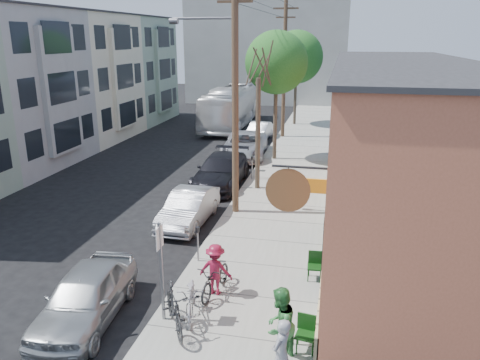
% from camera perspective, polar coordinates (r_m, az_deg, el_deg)
% --- Properties ---
extents(ground, '(120.00, 120.00, 0.00)m').
position_cam_1_polar(ground, '(17.19, -12.20, -9.07)').
color(ground, black).
extents(sidewalk, '(4.50, 58.00, 0.15)m').
position_cam_1_polar(sidewalk, '(26.15, 6.34, 0.59)').
color(sidewalk, gray).
rests_on(sidewalk, ground).
extents(cafe_building, '(6.60, 20.20, 6.61)m').
position_cam_1_polar(cafe_building, '(19.55, 18.69, 3.89)').
color(cafe_building, '#B76144').
rests_on(cafe_building, ground).
extents(apartment_row, '(6.30, 32.00, 9.00)m').
position_cam_1_polar(apartment_row, '(33.68, -21.69, 10.90)').
color(apartment_row, '#8DA38A').
rests_on(apartment_row, ground).
extents(end_cap_building, '(18.00, 8.00, 12.00)m').
position_cam_1_polar(end_cap_building, '(56.65, 3.48, 15.63)').
color(end_cap_building, '#9E9E99').
rests_on(end_cap_building, ground).
extents(sign_post, '(0.07, 0.45, 2.80)m').
position_cam_1_polar(sign_post, '(12.53, -9.61, -9.92)').
color(sign_post, slate).
rests_on(sign_post, sidewalk).
extents(parking_meter_near, '(0.14, 0.14, 1.24)m').
position_cam_1_polar(parking_meter_near, '(15.88, -5.19, -7.09)').
color(parking_meter_near, slate).
rests_on(parking_meter_near, sidewalk).
extents(parking_meter_far, '(0.14, 0.14, 1.24)m').
position_cam_1_polar(parking_meter_far, '(24.88, 1.49, 2.01)').
color(parking_meter_far, slate).
rests_on(parking_meter_far, sidewalk).
extents(utility_pole_near, '(3.57, 0.28, 10.00)m').
position_cam_1_polar(utility_pole_near, '(19.29, -0.77, 10.98)').
color(utility_pole_near, '#503A28').
rests_on(utility_pole_near, sidewalk).
extents(utility_pole_far, '(1.80, 0.28, 10.00)m').
position_cam_1_polar(utility_pole_far, '(35.32, 5.42, 13.61)').
color(utility_pole_far, '#503A28').
rests_on(utility_pole_far, sidewalk).
extents(tree_bare, '(0.24, 0.24, 5.44)m').
position_cam_1_polar(tree_bare, '(22.94, 2.19, 5.54)').
color(tree_bare, '#44392C').
rests_on(tree_bare, sidewalk).
extents(tree_leafy_mid, '(3.72, 3.72, 7.70)m').
position_cam_1_polar(tree_leafy_mid, '(28.50, 4.46, 14.06)').
color(tree_leafy_mid, '#44392C').
rests_on(tree_leafy_mid, sidewalk).
extents(tree_leafy_far, '(4.40, 4.40, 7.85)m').
position_cam_1_polar(tree_leafy_far, '(40.69, 6.91, 14.65)').
color(tree_leafy_far, '#44392C').
rests_on(tree_leafy_far, sidewalk).
extents(patio_chair_a, '(0.53, 0.53, 0.88)m').
position_cam_1_polar(patio_chair_a, '(15.03, 9.12, -10.39)').
color(patio_chair_a, '#113A10').
rests_on(patio_chair_a, sidewalk).
extents(patio_chair_b, '(0.57, 0.57, 0.88)m').
position_cam_1_polar(patio_chair_b, '(11.98, 8.00, -18.18)').
color(patio_chair_b, '#113A10').
rests_on(patio_chair_b, sidewalk).
extents(patron_grey, '(0.59, 0.70, 1.64)m').
position_cam_1_polar(patron_grey, '(10.73, 5.03, -20.32)').
color(patron_grey, gray).
rests_on(patron_grey, sidewalk).
extents(patron_green, '(0.99, 1.11, 1.90)m').
position_cam_1_polar(patron_green, '(11.30, 4.83, -17.31)').
color(patron_green, '#317C39').
rests_on(patron_green, sidewalk).
extents(cyclist, '(1.07, 0.68, 1.57)m').
position_cam_1_polar(cyclist, '(13.97, -3.01, -10.82)').
color(cyclist, maroon).
rests_on(cyclist, sidewalk).
extents(cyclist_bike, '(0.93, 1.99, 1.01)m').
position_cam_1_polar(cyclist_bike, '(14.11, -2.99, -11.83)').
color(cyclist_bike, black).
rests_on(cyclist_bike, sidewalk).
extents(parked_bike_a, '(1.50, 2.00, 1.20)m').
position_cam_1_polar(parked_bike_a, '(12.61, -8.03, -15.32)').
color(parked_bike_a, black).
rests_on(parked_bike_a, sidewalk).
extents(parked_bike_b, '(1.15, 2.05, 1.02)m').
position_cam_1_polar(parked_bike_b, '(13.21, -5.95, -14.07)').
color(parked_bike_b, gray).
rests_on(parked_bike_b, sidewalk).
extents(car_0, '(2.14, 4.47, 1.47)m').
position_cam_1_polar(car_0, '(13.70, -18.31, -13.32)').
color(car_0, '#9DA2A4').
rests_on(car_0, ground).
extents(car_1, '(1.59, 4.28, 1.40)m').
position_cam_1_polar(car_1, '(19.44, -6.26, -3.38)').
color(car_1, '#AAACB2').
rests_on(car_1, ground).
extents(car_2, '(2.26, 5.46, 1.58)m').
position_cam_1_polar(car_2, '(24.28, -2.33, 1.14)').
color(car_2, black).
rests_on(car_2, ground).
extents(car_3, '(3.14, 5.92, 1.58)m').
position_cam_1_polar(car_3, '(30.01, 0.56, 4.28)').
color(car_3, '#B3B5BC').
rests_on(car_3, ground).
extents(car_4, '(1.62, 4.03, 1.30)m').
position_cam_1_polar(car_4, '(35.16, 2.32, 5.94)').
color(car_4, silver).
rests_on(car_4, ground).
extents(bus, '(2.94, 11.98, 3.33)m').
position_cam_1_polar(bus, '(40.48, -1.10, 8.89)').
color(bus, white).
rests_on(bus, ground).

